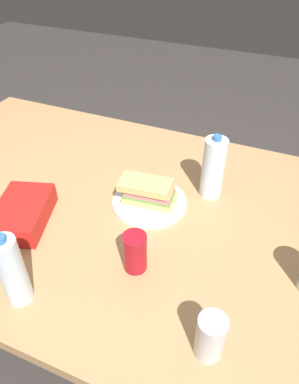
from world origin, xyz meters
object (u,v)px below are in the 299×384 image
(sandwich, at_px, (148,191))
(water_bottle_spare, at_px, (12,271))
(paper_plate, at_px, (149,202))
(soda_can_red, at_px, (135,252))
(chip_bag, at_px, (23,213))
(soda_can_silver, at_px, (210,337))
(water_bottle_tall, at_px, (213,168))
(dining_table, at_px, (114,219))

(sandwich, relative_size, water_bottle_spare, 0.84)
(paper_plate, height_order, sandwich, sandwich)
(soda_can_red, xyz_separation_m, chip_bag, (0.40, -0.03, -0.03))
(soda_can_silver, bearing_deg, sandwich, -52.13)
(chip_bag, height_order, water_bottle_tall, water_bottle_tall)
(soda_can_red, relative_size, water_bottle_spare, 0.54)
(dining_table, xyz_separation_m, sandwich, (-0.11, -0.05, 0.13))
(paper_plate, bearing_deg, water_bottle_spare, 70.74)
(dining_table, relative_size, soda_can_silver, 14.55)
(dining_table, xyz_separation_m, water_bottle_tall, (-0.29, -0.18, 0.18))
(paper_plate, distance_m, soda_can_red, 0.28)
(water_bottle_tall, bearing_deg, dining_table, 31.74)
(soda_can_red, relative_size, soda_can_silver, 1.00)
(soda_can_red, distance_m, chip_bag, 0.41)
(chip_bag, bearing_deg, water_bottle_spare, -161.54)
(paper_plate, height_order, chip_bag, chip_bag)
(water_bottle_tall, relative_size, soda_can_silver, 1.91)
(paper_plate, height_order, soda_can_red, soda_can_red)
(soda_can_silver, bearing_deg, soda_can_red, -31.69)
(dining_table, xyz_separation_m, soda_can_silver, (-0.44, 0.37, 0.13))
(paper_plate, xyz_separation_m, soda_can_red, (-0.07, 0.26, 0.05))
(dining_table, relative_size, sandwich, 9.36)
(chip_bag, xyz_separation_m, water_bottle_spare, (-0.17, 0.23, 0.07))
(soda_can_silver, bearing_deg, water_bottle_spare, 5.77)
(chip_bag, distance_m, water_bottle_spare, 0.30)
(paper_plate, xyz_separation_m, sandwich, (0.00, 0.00, 0.05))
(soda_can_red, distance_m, soda_can_silver, 0.30)
(soda_can_red, relative_size, chip_bag, 0.53)
(sandwich, xyz_separation_m, chip_bag, (0.33, 0.23, -0.02))
(soda_can_silver, bearing_deg, paper_plate, -52.59)
(paper_plate, relative_size, sandwich, 1.33)
(dining_table, height_order, chip_bag, chip_bag)
(paper_plate, xyz_separation_m, water_bottle_spare, (0.16, 0.47, 0.10))
(sandwich, bearing_deg, water_bottle_tall, -143.03)
(dining_table, bearing_deg, soda_can_silver, 139.53)
(sandwich, relative_size, water_bottle_tall, 0.81)
(paper_plate, distance_m, chip_bag, 0.41)
(paper_plate, height_order, soda_can_silver, soda_can_silver)
(soda_can_silver, bearing_deg, dining_table, -40.47)
(dining_table, relative_size, water_bottle_tall, 7.63)
(water_bottle_spare, bearing_deg, water_bottle_tall, -119.38)
(soda_can_red, bearing_deg, soda_can_silver, 148.31)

